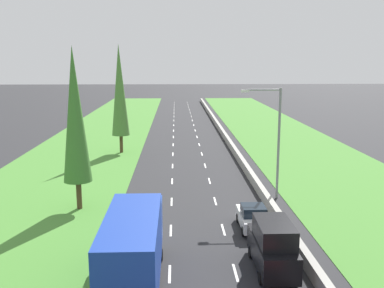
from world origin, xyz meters
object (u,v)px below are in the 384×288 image
street_light_mast (275,135)px  poplar_tree_third (120,90)px  black_van_right_lane (273,246)px  poplar_tree_second (75,115)px  white_hatchback_right_lane (252,217)px  blue_box_truck_left_lane (134,251)px

street_light_mast → poplar_tree_third: bearing=128.3°
black_van_right_lane → poplar_tree_second: bearing=140.2°
black_van_right_lane → white_hatchback_right_lane: 5.86m
blue_box_truck_left_lane → white_hatchback_right_lane: bearing=47.9°
white_hatchback_right_lane → blue_box_truck_left_lane: 10.65m
blue_box_truck_left_lane → poplar_tree_second: 14.36m
black_van_right_lane → street_light_mast: 13.38m
white_hatchback_right_lane → black_van_right_lane: bearing=-89.5°
black_van_right_lane → poplar_tree_third: size_ratio=0.37×
blue_box_truck_left_lane → poplar_tree_third: (-4.66, 32.96, 5.41)m
poplar_tree_second → street_light_mast: poplar_tree_second is taller
white_hatchback_right_lane → street_light_mast: street_light_mast is taller
poplar_tree_second → street_light_mast: 15.53m
poplar_tree_second → white_hatchback_right_lane: bearing=-20.1°
white_hatchback_right_lane → poplar_tree_third: 28.56m
blue_box_truck_left_lane → poplar_tree_second: (-5.34, 12.37, 4.97)m
white_hatchback_right_lane → poplar_tree_third: (-11.75, 25.13, 6.75)m
black_van_right_lane → poplar_tree_third: (-11.80, 30.97, 6.19)m
poplar_tree_second → poplar_tree_third: size_ratio=0.93×
black_van_right_lane → blue_box_truck_left_lane: bearing=-164.4°
poplar_tree_third → poplar_tree_second: bearing=-91.9°
poplar_tree_second → poplar_tree_third: 20.61m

